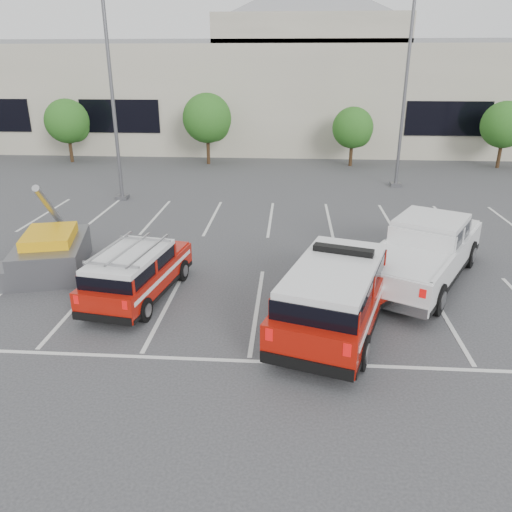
{
  "coord_description": "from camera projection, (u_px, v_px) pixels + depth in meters",
  "views": [
    {
      "loc": [
        0.91,
        -13.18,
        6.8
      ],
      "look_at": [
        -0.14,
        1.51,
        1.05
      ],
      "focal_mm": 35.0,
      "sensor_mm": 36.0,
      "label": 1
    }
  ],
  "objects": [
    {
      "name": "tree_right",
      "position": [
        505.0,
        126.0,
        33.24
      ],
      "size": [
        3.07,
        3.07,
        4.42
      ],
      "color": "#3F2B19",
      "rests_on": "ground"
    },
    {
      "name": "tree_mid_right",
      "position": [
        354.0,
        129.0,
        34.01
      ],
      "size": [
        2.77,
        2.77,
        3.99
      ],
      "color": "#3F2B19",
      "rests_on": "ground"
    },
    {
      "name": "light_pole_left",
      "position": [
        112.0,
        97.0,
        24.57
      ],
      "size": [
        0.9,
        0.6,
        10.24
      ],
      "color": "#59595E",
      "rests_on": "ground"
    },
    {
      "name": "utility_rig",
      "position": [
        48.0,
        254.0,
        17.13
      ],
      "size": [
        3.32,
        4.2,
        3.2
      ],
      "rotation": [
        0.0,
        0.0,
        0.25
      ],
      "color": "#59595E",
      "rests_on": "ground"
    },
    {
      "name": "light_pole_mid",
      "position": [
        405.0,
        93.0,
        27.29
      ],
      "size": [
        0.9,
        0.6,
        10.24
      ],
      "color": "#59595E",
      "rests_on": "ground"
    },
    {
      "name": "tree_mid_left",
      "position": [
        209.0,
        120.0,
        34.48
      ],
      "size": [
        3.37,
        3.37,
        4.85
      ],
      "color": "#3F2B19",
      "rests_on": "ground"
    },
    {
      "name": "ground",
      "position": [
        257.0,
        308.0,
        14.78
      ],
      "size": [
        120.0,
        120.0,
        0.0
      ],
      "primitive_type": "plane",
      "color": "#353538",
      "rests_on": "ground"
    },
    {
      "name": "ladder_suv",
      "position": [
        137.0,
        276.0,
        15.15
      ],
      "size": [
        2.47,
        4.74,
        1.78
      ],
      "rotation": [
        0.0,
        0.0,
        -0.16
      ],
      "color": "#9E1107",
      "rests_on": "ground"
    },
    {
      "name": "convention_building",
      "position": [
        285.0,
        88.0,
        42.65
      ],
      "size": [
        60.0,
        16.99,
        13.2
      ],
      "color": "beige",
      "rests_on": "ground"
    },
    {
      "name": "tree_left",
      "position": [
        69.0,
        123.0,
        35.24
      ],
      "size": [
        3.07,
        3.07,
        4.42
      ],
      "color": "#3F2B19",
      "rests_on": "ground"
    },
    {
      "name": "fire_chief_suv",
      "position": [
        337.0,
        297.0,
        13.47
      ],
      "size": [
        3.91,
        6.44,
        2.13
      ],
      "rotation": [
        0.0,
        0.0,
        -0.3
      ],
      "color": "#9E1107",
      "rests_on": "ground"
    },
    {
      "name": "stall_markings",
      "position": [
        265.0,
        253.0,
        18.96
      ],
      "size": [
        23.0,
        15.0,
        0.01
      ],
      "primitive_type": "cube",
      "color": "silver",
      "rests_on": "ground"
    },
    {
      "name": "white_pickup",
      "position": [
        423.0,
        257.0,
        16.35
      ],
      "size": [
        5.25,
        6.94,
        2.05
      ],
      "rotation": [
        0.0,
        0.0,
        -0.51
      ],
      "color": "silver",
      "rests_on": "ground"
    }
  ]
}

